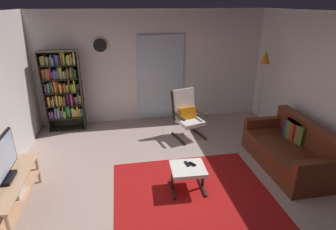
{
  "coord_description": "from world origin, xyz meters",
  "views": [
    {
      "loc": [
        -0.78,
        -3.48,
        2.72
      ],
      "look_at": [
        0.01,
        0.9,
        0.88
      ],
      "focal_mm": 29.19,
      "sensor_mm": 36.0,
      "label": 1
    }
  ],
  "objects_px": {
    "ottoman": "(188,171)",
    "floor_lamp_by_shelf": "(265,66)",
    "television": "(1,163)",
    "lounge_armchair": "(187,113)",
    "wall_clock": "(100,45)",
    "leather_sofa": "(291,150)",
    "bookshelf_near_tv": "(63,88)",
    "tv_stand": "(9,190)",
    "tv_remote": "(187,164)",
    "cell_phone": "(192,164)"
  },
  "relations": [
    {
      "from": "bookshelf_near_tv",
      "to": "lounge_armchair",
      "type": "height_order",
      "value": "bookshelf_near_tv"
    },
    {
      "from": "tv_stand",
      "to": "ottoman",
      "type": "xyz_separation_m",
      "value": [
        2.52,
        0.04,
        -0.02
      ]
    },
    {
      "from": "cell_phone",
      "to": "wall_clock",
      "type": "bearing_deg",
      "value": 83.61
    },
    {
      "from": "lounge_armchair",
      "to": "wall_clock",
      "type": "relative_size",
      "value": 3.53
    },
    {
      "from": "lounge_armchair",
      "to": "wall_clock",
      "type": "xyz_separation_m",
      "value": [
        -1.75,
        1.03,
        1.32
      ]
    },
    {
      "from": "bookshelf_near_tv",
      "to": "floor_lamp_by_shelf",
      "type": "distance_m",
      "value": 4.43
    },
    {
      "from": "ottoman",
      "to": "floor_lamp_by_shelf",
      "type": "height_order",
      "value": "floor_lamp_by_shelf"
    },
    {
      "from": "floor_lamp_by_shelf",
      "to": "wall_clock",
      "type": "distance_m",
      "value": 3.62
    },
    {
      "from": "tv_remote",
      "to": "wall_clock",
      "type": "bearing_deg",
      "value": 105.25
    },
    {
      "from": "bookshelf_near_tv",
      "to": "cell_phone",
      "type": "relative_size",
      "value": 12.84
    },
    {
      "from": "leather_sofa",
      "to": "floor_lamp_by_shelf",
      "type": "relative_size",
      "value": 0.98
    },
    {
      "from": "floor_lamp_by_shelf",
      "to": "wall_clock",
      "type": "relative_size",
      "value": 6.16
    },
    {
      "from": "leather_sofa",
      "to": "lounge_armchair",
      "type": "distance_m",
      "value": 2.15
    },
    {
      "from": "tv_stand",
      "to": "cell_phone",
      "type": "bearing_deg",
      "value": 2.24
    },
    {
      "from": "tv_remote",
      "to": "bookshelf_near_tv",
      "type": "bearing_deg",
      "value": 120.27
    },
    {
      "from": "television",
      "to": "tv_remote",
      "type": "distance_m",
      "value": 2.56
    },
    {
      "from": "tv_stand",
      "to": "leather_sofa",
      "type": "distance_m",
      "value": 4.5
    },
    {
      "from": "tv_stand",
      "to": "bookshelf_near_tv",
      "type": "relative_size",
      "value": 0.78
    },
    {
      "from": "television",
      "to": "floor_lamp_by_shelf",
      "type": "distance_m",
      "value": 5.15
    },
    {
      "from": "television",
      "to": "lounge_armchair",
      "type": "distance_m",
      "value": 3.52
    },
    {
      "from": "tv_stand",
      "to": "leather_sofa",
      "type": "relative_size",
      "value": 0.8
    },
    {
      "from": "television",
      "to": "ottoman",
      "type": "relative_size",
      "value": 1.73
    },
    {
      "from": "cell_phone",
      "to": "floor_lamp_by_shelf",
      "type": "distance_m",
      "value": 3.02
    },
    {
      "from": "ottoman",
      "to": "wall_clock",
      "type": "height_order",
      "value": "wall_clock"
    },
    {
      "from": "tv_remote",
      "to": "lounge_armchair",
      "type": "bearing_deg",
      "value": 66.35
    },
    {
      "from": "cell_phone",
      "to": "tv_remote",
      "type": "bearing_deg",
      "value": 136.87
    },
    {
      "from": "tv_stand",
      "to": "lounge_armchair",
      "type": "distance_m",
      "value": 3.52
    },
    {
      "from": "lounge_armchair",
      "to": "cell_phone",
      "type": "xyz_separation_m",
      "value": [
        -0.36,
        -1.78,
        -0.13
      ]
    },
    {
      "from": "tv_remote",
      "to": "floor_lamp_by_shelf",
      "type": "xyz_separation_m",
      "value": [
        2.17,
        1.89,
        1.04
      ]
    },
    {
      "from": "tv_stand",
      "to": "leather_sofa",
      "type": "xyz_separation_m",
      "value": [
        4.49,
        0.38,
        -0.04
      ]
    },
    {
      "from": "leather_sofa",
      "to": "ottoman",
      "type": "relative_size",
      "value": 3.23
    },
    {
      "from": "ottoman",
      "to": "television",
      "type": "bearing_deg",
      "value": -178.95
    },
    {
      "from": "ottoman",
      "to": "lounge_armchair",
      "type": "bearing_deg",
      "value": 76.66
    },
    {
      "from": "ottoman",
      "to": "tv_remote",
      "type": "height_order",
      "value": "tv_remote"
    },
    {
      "from": "floor_lamp_by_shelf",
      "to": "bookshelf_near_tv",
      "type": "bearing_deg",
      "value": 170.88
    },
    {
      "from": "tv_remote",
      "to": "wall_clock",
      "type": "xyz_separation_m",
      "value": [
        -1.31,
        2.8,
        1.44
      ]
    },
    {
      "from": "lounge_armchair",
      "to": "bookshelf_near_tv",
      "type": "bearing_deg",
      "value": 162.59
    },
    {
      "from": "leather_sofa",
      "to": "floor_lamp_by_shelf",
      "type": "xyz_separation_m",
      "value": [
        0.21,
        1.63,
        1.14
      ]
    },
    {
      "from": "bookshelf_near_tv",
      "to": "leather_sofa",
      "type": "xyz_separation_m",
      "value": [
        4.14,
        -2.32,
        -0.67
      ]
    },
    {
      "from": "cell_phone",
      "to": "wall_clock",
      "type": "height_order",
      "value": "wall_clock"
    },
    {
      "from": "tv_stand",
      "to": "floor_lamp_by_shelf",
      "type": "bearing_deg",
      "value": 23.16
    },
    {
      "from": "ottoman",
      "to": "tv_remote",
      "type": "xyz_separation_m",
      "value": [
        0.0,
        0.07,
        0.08
      ]
    },
    {
      "from": "leather_sofa",
      "to": "wall_clock",
      "type": "relative_size",
      "value": 6.05
    },
    {
      "from": "leather_sofa",
      "to": "wall_clock",
      "type": "xyz_separation_m",
      "value": [
        -3.27,
        2.53,
        1.54
      ]
    },
    {
      "from": "leather_sofa",
      "to": "floor_lamp_by_shelf",
      "type": "distance_m",
      "value": 2.0
    },
    {
      "from": "lounge_armchair",
      "to": "wall_clock",
      "type": "height_order",
      "value": "wall_clock"
    },
    {
      "from": "tv_stand",
      "to": "wall_clock",
      "type": "relative_size",
      "value": 4.83
    },
    {
      "from": "ottoman",
      "to": "tv_remote",
      "type": "distance_m",
      "value": 0.11
    },
    {
      "from": "ottoman",
      "to": "bookshelf_near_tv",
      "type": "bearing_deg",
      "value": 129.29
    },
    {
      "from": "ottoman",
      "to": "cell_phone",
      "type": "distance_m",
      "value": 0.12
    }
  ]
}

